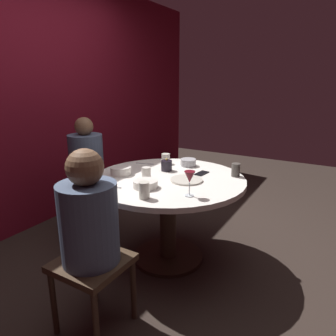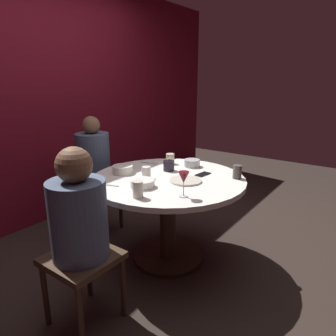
{
  "view_description": "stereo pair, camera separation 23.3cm",
  "coord_description": "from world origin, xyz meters",
  "px_view_note": "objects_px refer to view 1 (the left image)",
  "views": [
    {
      "loc": [
        -2.05,
        -1.21,
        1.5
      ],
      "look_at": [
        0.0,
        0.0,
        0.82
      ],
      "focal_mm": 32.98,
      "sensor_mm": 36.0,
      "label": 1
    },
    {
      "loc": [
        -1.92,
        -1.4,
        1.5
      ],
      "look_at": [
        0.0,
        0.0,
        0.82
      ],
      "focal_mm": 32.98,
      "sensor_mm": 36.0,
      "label": 2
    }
  ],
  "objects_px": {
    "cell_phone": "(202,173)",
    "cup_near_candle": "(146,173)",
    "cup_by_left_diner": "(236,170)",
    "dining_table": "(168,196)",
    "seated_diner_back": "(87,164)",
    "seated_diner_left": "(89,223)",
    "bowl_serving_large": "(188,162)",
    "cup_center_front": "(144,190)",
    "wine_glass": "(190,178)",
    "bowl_small_white": "(145,184)",
    "candle_holder": "(167,166)",
    "cup_by_right_diner": "(166,159)",
    "dinner_plate": "(186,180)",
    "bowl_salad_center": "(121,171)"
  },
  "relations": [
    {
      "from": "wine_glass",
      "to": "dinner_plate",
      "type": "bearing_deg",
      "value": 31.05
    },
    {
      "from": "bowl_small_white",
      "to": "cup_by_left_diner",
      "type": "distance_m",
      "value": 0.77
    },
    {
      "from": "candle_holder",
      "to": "cup_center_front",
      "type": "relative_size",
      "value": 0.97
    },
    {
      "from": "seated_diner_left",
      "to": "cup_by_right_diner",
      "type": "distance_m",
      "value": 1.27
    },
    {
      "from": "seated_diner_back",
      "to": "wine_glass",
      "type": "xyz_separation_m",
      "value": [
        -0.28,
        -1.24,
        0.15
      ]
    },
    {
      "from": "seated_diner_left",
      "to": "dinner_plate",
      "type": "distance_m",
      "value": 0.9
    },
    {
      "from": "seated_diner_back",
      "to": "cup_by_right_diner",
      "type": "bearing_deg",
      "value": 28.15
    },
    {
      "from": "cup_near_candle",
      "to": "seated_diner_left",
      "type": "bearing_deg",
      "value": -170.04
    },
    {
      "from": "wine_glass",
      "to": "cup_center_front",
      "type": "distance_m",
      "value": 0.32
    },
    {
      "from": "dining_table",
      "to": "cup_by_left_diner",
      "type": "xyz_separation_m",
      "value": [
        0.31,
        -0.46,
        0.22
      ]
    },
    {
      "from": "dining_table",
      "to": "candle_holder",
      "type": "distance_m",
      "value": 0.29
    },
    {
      "from": "seated_diner_left",
      "to": "wine_glass",
      "type": "height_order",
      "value": "seated_diner_left"
    },
    {
      "from": "wine_glass",
      "to": "bowl_small_white",
      "type": "bearing_deg",
      "value": 91.79
    },
    {
      "from": "cell_phone",
      "to": "bowl_salad_center",
      "type": "relative_size",
      "value": 0.81
    },
    {
      "from": "candle_holder",
      "to": "bowl_small_white",
      "type": "relative_size",
      "value": 0.62
    },
    {
      "from": "dining_table",
      "to": "cup_by_left_diner",
      "type": "distance_m",
      "value": 0.6
    },
    {
      "from": "cup_near_candle",
      "to": "cup_by_left_diner",
      "type": "xyz_separation_m",
      "value": [
        0.42,
        -0.6,
        0.01
      ]
    },
    {
      "from": "cell_phone",
      "to": "bowl_serving_large",
      "type": "height_order",
      "value": "bowl_serving_large"
    },
    {
      "from": "dining_table",
      "to": "seated_diner_back",
      "type": "bearing_deg",
      "value": 90.0
    },
    {
      "from": "cup_center_front",
      "to": "seated_diner_back",
      "type": "bearing_deg",
      "value": 64.61
    },
    {
      "from": "cell_phone",
      "to": "cup_center_front",
      "type": "distance_m",
      "value": 0.71
    },
    {
      "from": "cup_near_candle",
      "to": "wine_glass",
      "type": "bearing_deg",
      "value": -110.08
    },
    {
      "from": "bowl_serving_large",
      "to": "cup_center_front",
      "type": "bearing_deg",
      "value": -172.71
    },
    {
      "from": "seated_diner_back",
      "to": "wine_glass",
      "type": "relative_size",
      "value": 6.65
    },
    {
      "from": "dinner_plate",
      "to": "bowl_serving_large",
      "type": "xyz_separation_m",
      "value": [
        0.4,
        0.18,
        0.03
      ]
    },
    {
      "from": "bowl_salad_center",
      "to": "bowl_serving_large",
      "type": "bearing_deg",
      "value": -34.97
    },
    {
      "from": "cup_by_left_diner",
      "to": "cup_by_right_diner",
      "type": "bearing_deg",
      "value": 86.08
    },
    {
      "from": "seated_diner_back",
      "to": "bowl_serving_large",
      "type": "xyz_separation_m",
      "value": [
        0.4,
        -0.88,
        0.05
      ]
    },
    {
      "from": "cell_phone",
      "to": "bowl_serving_large",
      "type": "relative_size",
      "value": 0.99
    },
    {
      "from": "bowl_salad_center",
      "to": "bowl_small_white",
      "type": "relative_size",
      "value": 0.95
    },
    {
      "from": "seated_diner_back",
      "to": "cup_by_left_diner",
      "type": "xyz_separation_m",
      "value": [
        0.31,
        -1.36,
        0.07
      ]
    },
    {
      "from": "seated_diner_left",
      "to": "bowl_serving_large",
      "type": "distance_m",
      "value": 1.29
    },
    {
      "from": "candle_holder",
      "to": "cup_center_front",
      "type": "xyz_separation_m",
      "value": [
        -0.64,
        -0.2,
        0.01
      ]
    },
    {
      "from": "dining_table",
      "to": "candle_holder",
      "type": "xyz_separation_m",
      "value": [
        0.16,
        0.11,
        0.21
      ]
    },
    {
      "from": "wine_glass",
      "to": "cup_center_front",
      "type": "relative_size",
      "value": 1.54
    },
    {
      "from": "bowl_small_white",
      "to": "cup_center_front",
      "type": "distance_m",
      "value": 0.22
    },
    {
      "from": "dining_table",
      "to": "cup_center_front",
      "type": "height_order",
      "value": "cup_center_front"
    },
    {
      "from": "bowl_serving_large",
      "to": "bowl_small_white",
      "type": "distance_m",
      "value": 0.69
    },
    {
      "from": "seated_diner_back",
      "to": "wine_glass",
      "type": "distance_m",
      "value": 1.28
    },
    {
      "from": "cell_phone",
      "to": "seated_diner_back",
      "type": "bearing_deg",
      "value": 17.67
    },
    {
      "from": "bowl_serving_large",
      "to": "cup_near_candle",
      "type": "bearing_deg",
      "value": 166.49
    },
    {
      "from": "cup_by_right_diner",
      "to": "bowl_serving_large",
      "type": "bearing_deg",
      "value": -80.03
    },
    {
      "from": "cell_phone",
      "to": "bowl_small_white",
      "type": "xyz_separation_m",
      "value": [
        -0.52,
        0.21,
        0.02
      ]
    },
    {
      "from": "candle_holder",
      "to": "bowl_salad_center",
      "type": "relative_size",
      "value": 0.65
    },
    {
      "from": "wine_glass",
      "to": "cell_phone",
      "type": "relative_size",
      "value": 1.26
    },
    {
      "from": "seated_diner_left",
      "to": "dining_table",
      "type": "bearing_deg",
      "value": 0.0
    },
    {
      "from": "wine_glass",
      "to": "cup_by_right_diner",
      "type": "distance_m",
      "value": 0.86
    },
    {
      "from": "bowl_small_white",
      "to": "cup_by_left_diner",
      "type": "xyz_separation_m",
      "value": [
        0.6,
        -0.48,
        0.03
      ]
    },
    {
      "from": "dinner_plate",
      "to": "cup_by_right_diner",
      "type": "xyz_separation_m",
      "value": [
        0.36,
        0.4,
        0.04
      ]
    },
    {
      "from": "cell_phone",
      "to": "cup_near_candle",
      "type": "distance_m",
      "value": 0.48
    }
  ]
}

